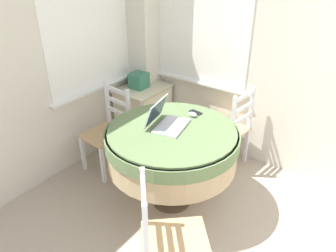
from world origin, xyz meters
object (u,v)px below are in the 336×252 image
object	(u,v)px
laptop	(166,121)
computer_mouse	(193,114)
dining_chair_near_back_window	(109,131)
dining_chair_camera_near	(168,240)
dining_chair_near_right_window	(228,129)
corner_cabinet	(144,113)
storage_box	(139,80)
round_dining_table	(172,145)
cell_phone	(196,112)

from	to	relation	value
laptop	computer_mouse	distance (m)	0.29
dining_chair_near_back_window	dining_chair_camera_near	bearing A→B (deg)	-121.06
dining_chair_near_right_window	corner_cabinet	bearing A→B (deg)	94.21
corner_cabinet	storage_box	size ratio (longest dim) A/B	3.57
round_dining_table	corner_cabinet	world-z (taller)	round_dining_table
round_dining_table	corner_cabinet	distance (m)	1.27
computer_mouse	corner_cabinet	distance (m)	1.18
dining_chair_near_right_window	storage_box	size ratio (longest dim) A/B	4.82
round_dining_table	dining_chair_near_right_window	bearing A→B (deg)	-8.34
laptop	corner_cabinet	bearing A→B (deg)	49.80
cell_phone	dining_chair_camera_near	bearing A→B (deg)	-156.37
dining_chair_near_back_window	corner_cabinet	world-z (taller)	dining_chair_near_back_window
round_dining_table	computer_mouse	distance (m)	0.35
dining_chair_near_back_window	dining_chair_near_right_window	bearing A→B (deg)	-51.86
dining_chair_camera_near	round_dining_table	bearing A→B (deg)	33.50
dining_chair_near_right_window	storage_box	world-z (taller)	dining_chair_near_right_window
dining_chair_near_right_window	dining_chair_camera_near	size ratio (longest dim) A/B	1.00
computer_mouse	cell_phone	bearing A→B (deg)	11.50
computer_mouse	dining_chair_near_right_window	distance (m)	0.67
computer_mouse	cell_phone	distance (m)	0.08
round_dining_table	dining_chair_near_back_window	xyz separation A→B (m)	(0.08, 0.86, -0.19)
round_dining_table	laptop	bearing A→B (deg)	72.64
dining_chair_camera_near	storage_box	bearing A→B (deg)	45.08
corner_cabinet	round_dining_table	bearing A→B (deg)	-128.74
laptop	storage_box	distance (m)	1.17
laptop	dining_chair_near_back_window	distance (m)	0.88
dining_chair_near_back_window	dining_chair_near_right_window	distance (m)	1.25
round_dining_table	cell_phone	world-z (taller)	cell_phone
dining_chair_near_right_window	corner_cabinet	size ratio (longest dim) A/B	1.35
dining_chair_near_right_window	corner_cabinet	distance (m)	1.10
cell_phone	computer_mouse	bearing A→B (deg)	-168.50
computer_mouse	storage_box	xyz separation A→B (m)	(0.45, 1.01, -0.04)
cell_phone	corner_cabinet	size ratio (longest dim) A/B	0.19
cell_phone	corner_cabinet	distance (m)	1.13
round_dining_table	storage_box	distance (m)	1.25
computer_mouse	dining_chair_camera_near	world-z (taller)	dining_chair_camera_near
dining_chair_near_back_window	dining_chair_near_right_window	world-z (taller)	same
round_dining_table	laptop	world-z (taller)	laptop
computer_mouse	corner_cabinet	size ratio (longest dim) A/B	0.13
round_dining_table	cell_phone	bearing A→B (deg)	0.65
computer_mouse	storage_box	bearing A→B (deg)	66.19
corner_cabinet	dining_chair_camera_near	bearing A→B (deg)	-136.06
computer_mouse	dining_chair_camera_near	distance (m)	1.19
dining_chair_near_back_window	storage_box	distance (m)	0.75
computer_mouse	storage_box	distance (m)	1.10
round_dining_table	storage_box	xyz separation A→B (m)	(0.75, 1.00, 0.13)
round_dining_table	storage_box	size ratio (longest dim) A/B	6.12
corner_cabinet	storage_box	bearing A→B (deg)	131.53
laptop	dining_chair_near_right_window	bearing A→B (deg)	-13.75
corner_cabinet	laptop	bearing A→B (deg)	-130.20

